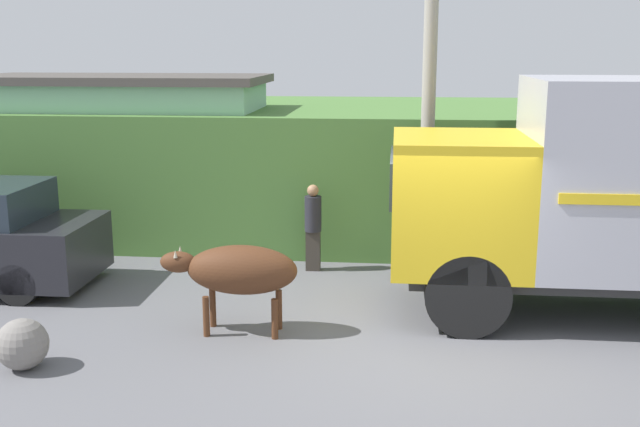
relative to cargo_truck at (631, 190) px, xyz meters
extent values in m
plane|color=slate|center=(-2.77, -1.31, -1.90)|extent=(60.00, 60.00, 0.00)
cube|color=#4C7A38|center=(-2.77, 5.41, -0.58)|extent=(32.00, 6.00, 2.63)
cube|color=#8CC69E|center=(-8.89, 3.98, -0.32)|extent=(5.58, 2.40, 3.15)
cube|color=#4C4742|center=(-8.89, 3.98, 1.34)|extent=(5.88, 2.70, 0.16)
cube|color=#2D2D2D|center=(-0.20, 0.03, -1.22)|extent=(5.82, 1.83, 0.18)
cube|color=gold|center=(-2.41, 0.03, -0.20)|extent=(1.90, 2.29, 1.86)
cube|color=#232D38|center=(-3.38, 0.03, 0.13)|extent=(0.04, 1.95, 0.65)
cylinder|color=black|center=(-2.32, -0.86, -1.31)|extent=(1.17, 0.50, 1.17)
ellipsoid|color=#512D19|center=(-5.38, -1.16, -0.99)|extent=(1.52, 0.68, 0.68)
ellipsoid|color=#512D19|center=(-6.26, -1.16, -0.91)|extent=(0.50, 0.29, 0.29)
cone|color=#B7AD93|center=(-6.26, -1.27, -0.76)|extent=(0.06, 0.06, 0.11)
cone|color=#B7AD93|center=(-6.26, -1.04, -0.76)|extent=(0.06, 0.06, 0.11)
cylinder|color=#512D19|center=(-5.85, -1.34, -1.61)|extent=(0.09, 0.09, 0.56)
cylinder|color=#512D19|center=(-5.85, -0.97, -1.61)|extent=(0.09, 0.09, 0.56)
cylinder|color=#512D19|center=(-4.90, -1.34, -1.61)|extent=(0.09, 0.09, 0.56)
cylinder|color=#512D19|center=(-4.90, -0.97, -1.61)|extent=(0.09, 0.09, 0.56)
cylinder|color=black|center=(-9.03, -0.32, -1.57)|extent=(0.66, 0.30, 0.66)
cube|color=#38332D|center=(-4.74, 1.89, -1.54)|extent=(0.25, 0.16, 0.71)
cylinder|color=#26262D|center=(-4.74, 1.89, -0.87)|extent=(0.30, 0.30, 0.62)
sphere|color=#A87A56|center=(-4.74, 1.89, -0.46)|extent=(0.20, 0.20, 0.20)
cylinder|color=#9E998E|center=(-2.79, 2.05, 1.14)|extent=(0.23, 0.23, 6.07)
sphere|color=gray|center=(-7.82, -2.60, -1.58)|extent=(0.64, 0.64, 0.64)
camera|label=1|loc=(-3.34, -10.76, 1.98)|focal=42.00mm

